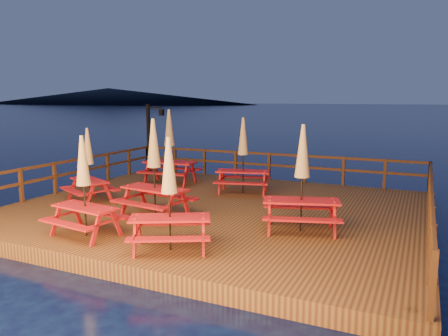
% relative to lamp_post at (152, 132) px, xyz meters
% --- Properties ---
extents(ground, '(500.00, 500.00, 0.00)m').
position_rel_lamp_post_xyz_m(ground, '(5.39, -4.55, -2.20)').
color(ground, black).
rests_on(ground, ground).
extents(deck, '(12.00, 10.00, 0.40)m').
position_rel_lamp_post_xyz_m(deck, '(5.39, -4.55, -2.00)').
color(deck, '#412515').
rests_on(deck, ground).
extents(deck_piles, '(11.44, 9.44, 1.40)m').
position_rel_lamp_post_xyz_m(deck_piles, '(5.39, -4.55, -2.50)').
color(deck_piles, '#3E2313').
rests_on(deck_piles, ground).
extents(railing, '(11.80, 9.75, 1.10)m').
position_rel_lamp_post_xyz_m(railing, '(5.39, -2.77, -1.03)').
color(railing, '#3E2313').
rests_on(railing, deck).
extents(lamp_post, '(0.85, 0.18, 3.00)m').
position_rel_lamp_post_xyz_m(lamp_post, '(0.00, 0.00, 0.00)').
color(lamp_post, black).
rests_on(lamp_post, deck).
extents(headland_left, '(180.00, 84.00, 9.00)m').
position_rel_lamp_post_xyz_m(headland_left, '(-154.61, 185.45, 2.30)').
color(headland_left, black).
rests_on(headland_left, ground).
extents(picnic_table_0, '(2.10, 1.77, 2.84)m').
position_rel_lamp_post_xyz_m(picnic_table_0, '(2.17, -2.01, -0.32)').
color(picnic_table_0, maroon).
rests_on(picnic_table_0, deck).
extents(picnic_table_1, '(2.10, 1.81, 2.72)m').
position_rel_lamp_post_xyz_m(picnic_table_1, '(4.31, -6.27, -0.38)').
color(picnic_table_1, maroon).
rests_on(picnic_table_1, deck).
extents(picnic_table_2, '(2.06, 1.92, 2.34)m').
position_rel_lamp_post_xyz_m(picnic_table_2, '(1.41, -5.61, -0.58)').
color(picnic_table_2, maroon).
rests_on(picnic_table_2, deck).
extents(picnic_table_3, '(1.86, 1.61, 2.41)m').
position_rel_lamp_post_xyz_m(picnic_table_3, '(3.75, -8.40, -0.54)').
color(picnic_table_3, maroon).
rests_on(picnic_table_3, deck).
extents(picnic_table_4, '(2.22, 2.01, 2.65)m').
position_rel_lamp_post_xyz_m(picnic_table_4, '(8.34, -5.89, -0.42)').
color(picnic_table_4, maroon).
rests_on(picnic_table_4, deck).
extents(picnic_table_5, '(2.15, 1.92, 2.61)m').
position_rel_lamp_post_xyz_m(picnic_table_5, '(5.36, -2.40, -0.44)').
color(picnic_table_5, maroon).
rests_on(picnic_table_5, deck).
extents(picnic_table_6, '(2.18, 2.05, 2.46)m').
position_rel_lamp_post_xyz_m(picnic_table_6, '(6.11, -8.40, -0.51)').
color(picnic_table_6, maroon).
rests_on(picnic_table_6, deck).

